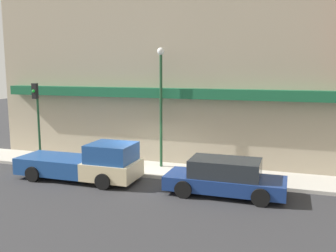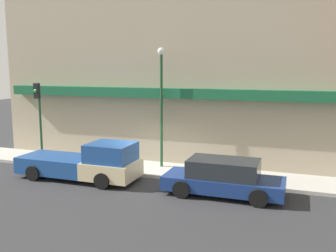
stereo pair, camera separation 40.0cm
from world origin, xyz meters
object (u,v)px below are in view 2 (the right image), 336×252
at_px(parked_car, 223,178).
at_px(fire_hydrant, 126,163).
at_px(street_lamp, 161,94).
at_px(traffic_light, 39,108).
at_px(pickup_truck, 86,163).

relative_size(parked_car, fire_hydrant, 7.45).
xyz_separation_m(fire_hydrant, street_lamp, (1.43, 1.13, 3.35)).
relative_size(parked_car, traffic_light, 1.15).
bearing_deg(street_lamp, pickup_truck, -132.94).
height_order(parked_car, fire_hydrant, parked_car).
xyz_separation_m(parked_car, fire_hydrant, (-5.17, 1.71, -0.24)).
height_order(parked_car, street_lamp, street_lamp).
relative_size(pickup_truck, fire_hydrant, 8.90).
bearing_deg(parked_car, pickup_truck, 179.14).
xyz_separation_m(pickup_truck, parked_car, (6.38, 0.00, -0.06)).
distance_m(parked_car, traffic_light, 10.64).
distance_m(pickup_truck, fire_hydrant, 2.11).
bearing_deg(parked_car, traffic_light, 169.62).
bearing_deg(pickup_truck, fire_hydrant, 56.32).
distance_m(pickup_truck, street_lamp, 4.93).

